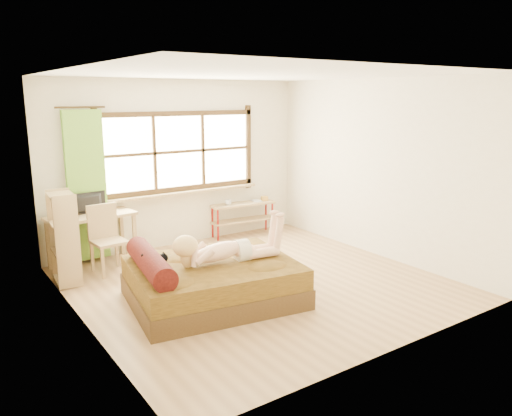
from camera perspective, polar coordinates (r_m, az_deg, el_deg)
floor at (r=6.73m, az=0.10°, el=-8.52°), size 4.50×4.50×0.00m
ceiling at (r=6.28m, az=0.11°, el=15.10°), size 4.50×4.50×0.00m
wall_back at (r=8.30m, az=-8.78°, el=5.03°), size 4.50×0.00×4.50m
wall_front at (r=4.73m, az=15.77°, el=-1.06°), size 4.50×0.00×4.50m
wall_left at (r=5.44m, az=-19.79°, el=0.42°), size 0.00×4.50×4.50m
wall_right at (r=7.85m, az=13.79°, el=4.38°), size 0.00×4.50×4.50m
window at (r=8.25m, az=-8.72°, el=6.10°), size 2.80×0.16×1.46m
curtain at (r=7.68m, az=-18.79°, el=2.37°), size 0.55×0.10×2.20m
bed at (r=6.09m, az=-5.32°, el=-8.27°), size 2.15×1.83×0.74m
woman at (r=5.98m, az=-3.50°, el=-3.48°), size 1.40×0.59×0.58m
kitten at (r=5.78m, az=-11.69°, el=-6.09°), size 0.30×0.16×0.23m
desk at (r=7.60m, az=-18.34°, el=-1.46°), size 1.27×0.67×0.76m
monitor at (r=7.59m, az=-18.58°, el=0.48°), size 0.54×0.12×0.31m
chair at (r=7.32m, az=-16.77°, el=-2.94°), size 0.46×0.46×0.96m
pipe_shelf at (r=8.86m, az=-1.45°, el=-0.40°), size 1.20×0.42×0.66m
cup at (r=8.65m, az=-3.19°, el=0.64°), size 0.13×0.13×0.09m
book at (r=8.92m, az=-0.45°, el=0.78°), size 0.18×0.23×0.02m
bookshelf at (r=7.01m, az=-21.08°, el=-3.18°), size 0.34×0.55×1.22m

